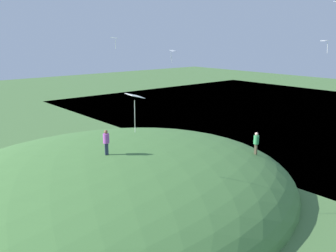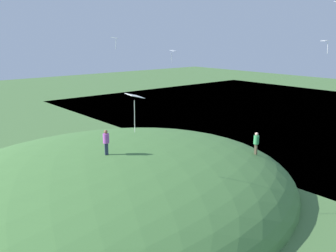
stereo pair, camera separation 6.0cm
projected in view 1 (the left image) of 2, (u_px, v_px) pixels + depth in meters
The scene contains 10 objects.
ground_plane at pixel (176, 157), 36.64m from camera, with size 160.00×160.00×0.00m, color #476F3A.
lake_water at pixel (322, 118), 54.91m from camera, with size 53.97×80.00×0.40m, color #2C5466.
grass_hill at pixel (109, 196), 27.62m from camera, with size 31.63×25.81×7.96m, color #48793B.
person_with_child at pixel (106, 139), 24.44m from camera, with size 0.52×0.52×1.72m.
person_near_shore at pixel (256, 141), 29.22m from camera, with size 0.45×0.45×1.83m.
kite_0 at pixel (173, 51), 43.68m from camera, with size 0.91×0.76×1.54m.
kite_1 at pixel (114, 38), 42.23m from camera, with size 1.15×1.18×1.32m.
kite_2 at pixel (135, 97), 20.86m from camera, with size 1.03×1.31×2.37m.
kite_5 at pixel (325, 42), 30.59m from camera, with size 0.67×0.75×1.08m.
mooring_post at pixel (166, 140), 40.84m from camera, with size 0.14×0.14×0.97m, color brown.
Camera 1 is at (23.08, 26.13, 11.70)m, focal length 39.17 mm.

